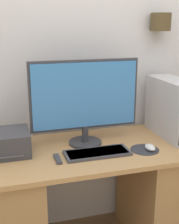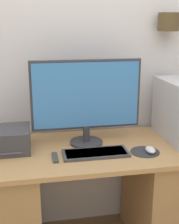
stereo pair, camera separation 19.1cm
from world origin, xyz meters
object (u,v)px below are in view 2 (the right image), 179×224
at_px(monitor, 87,98).
at_px(remote_control, 55,158).
at_px(keyboard, 96,153).
at_px(computer_tower, 178,110).
at_px(mouse, 150,150).
at_px(printer, 4,140).

distance_m(monitor, remote_control, 0.44).
bearing_deg(keyboard, computer_tower, 15.71).
distance_m(monitor, mouse, 0.52).
height_order(keyboard, computer_tower, computer_tower).
relative_size(keyboard, remote_control, 3.10).
height_order(monitor, mouse, monitor).
xyz_separation_m(monitor, mouse, (0.36, -0.24, -0.29)).
bearing_deg(mouse, remote_control, 177.52).
relative_size(keyboard, mouse, 4.26).
xyz_separation_m(keyboard, computer_tower, (0.62, 0.17, 0.19)).
bearing_deg(monitor, remote_control, -137.92).
bearing_deg(computer_tower, remote_control, -167.80).
distance_m(computer_tower, printer, 1.19).
bearing_deg(printer, monitor, 2.59).
height_order(keyboard, printer, printer).
height_order(mouse, printer, printer).
xyz_separation_m(mouse, computer_tower, (0.28, 0.21, 0.18)).
height_order(mouse, computer_tower, computer_tower).
bearing_deg(remote_control, computer_tower, 12.20).
height_order(printer, remote_control, printer).
relative_size(monitor, computer_tower, 1.51).
relative_size(monitor, mouse, 7.53).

